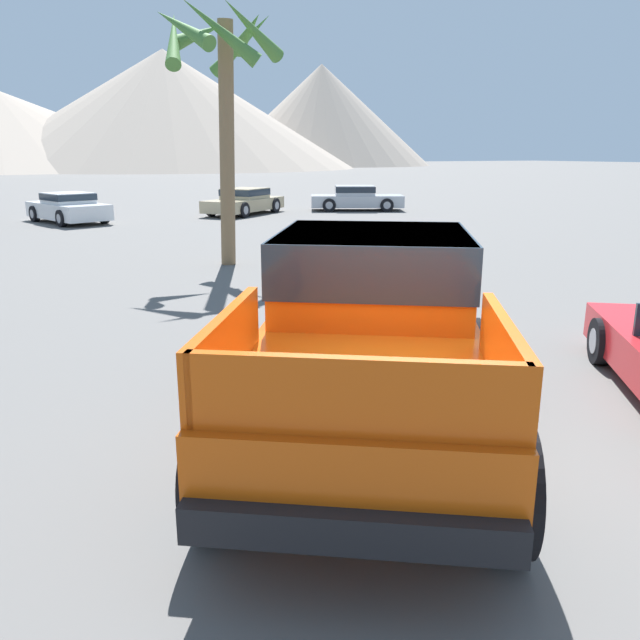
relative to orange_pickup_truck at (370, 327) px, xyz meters
name	(u,v)px	position (x,y,z in m)	size (l,w,h in m)	color
ground_plane	(412,456)	(0.13, -0.59, -1.13)	(320.00, 320.00, 0.00)	#5B5956
orange_pickup_truck	(370,327)	(0.00, 0.00, 0.00)	(4.33, 5.16, 1.98)	#CC4C0C
parked_car_white	(68,207)	(-0.80, 22.37, -0.52)	(3.04, 4.58, 1.20)	white
parked_car_tan	(244,201)	(6.79, 22.58, -0.53)	(4.59, 4.13, 1.17)	tan
parked_car_silver	(356,198)	(12.38, 22.02, -0.52)	(4.77, 3.51, 1.19)	#B7BABF
palm_tree_short	(219,70)	(1.81, 10.04, 3.51)	(3.00, 2.96, 6.13)	brown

